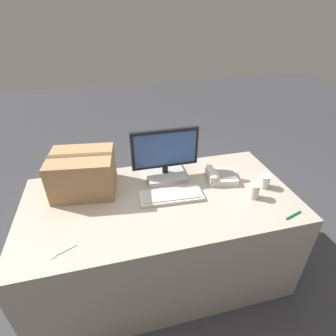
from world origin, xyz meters
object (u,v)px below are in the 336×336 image
at_px(keyboard, 171,196).
at_px(desk_phone, 220,176).
at_px(monitor, 165,158).
at_px(spoon, 59,254).
at_px(paper_cup_left, 254,191).
at_px(paper_cup_right, 264,181).
at_px(cardboard_box, 83,173).
at_px(pen_marker, 293,215).

bearing_deg(keyboard, desk_phone, 19.55).
bearing_deg(monitor, spoon, -140.73).
distance_m(desk_phone, paper_cup_left, 0.28).
bearing_deg(desk_phone, keyboard, -152.40).
bearing_deg(paper_cup_left, monitor, 142.30).
bearing_deg(paper_cup_right, keyboard, 176.60).
bearing_deg(paper_cup_right, spoon, -168.47).
relative_size(spoon, cardboard_box, 0.30).
bearing_deg(paper_cup_right, paper_cup_left, -145.21).
bearing_deg(spoon, cardboard_box, -128.57).
bearing_deg(spoon, paper_cup_left, 163.62).
distance_m(monitor, spoon, 0.92).
bearing_deg(keyboard, paper_cup_right, -0.13).
distance_m(paper_cup_right, cardboard_box, 1.25).
height_order(paper_cup_left, spoon, paper_cup_left).
relative_size(paper_cup_left, paper_cup_right, 1.11).
distance_m(monitor, desk_phone, 0.43).
height_order(desk_phone, cardboard_box, cardboard_box).
bearing_deg(monitor, cardboard_box, -177.07).
relative_size(desk_phone, paper_cup_left, 2.34).
bearing_deg(keyboard, spoon, -152.06).
relative_size(monitor, desk_phone, 2.01).
height_order(keyboard, paper_cup_right, paper_cup_right).
bearing_deg(spoon, desk_phone, 176.71).
xyz_separation_m(spoon, cardboard_box, (0.13, 0.55, 0.13)).
relative_size(paper_cup_left, cardboard_box, 0.23).
bearing_deg(paper_cup_left, pen_marker, -57.15).
xyz_separation_m(keyboard, spoon, (-0.68, -0.31, -0.01)).
relative_size(monitor, keyboard, 1.14).
bearing_deg(pen_marker, cardboard_box, 137.77).
bearing_deg(paper_cup_right, cardboard_box, 167.32).
bearing_deg(desk_phone, paper_cup_right, -19.71).
bearing_deg(monitor, paper_cup_left, -37.70).
height_order(paper_cup_left, cardboard_box, cardboard_box).
distance_m(desk_phone, paper_cup_right, 0.30).
xyz_separation_m(paper_cup_left, paper_cup_right, (0.13, 0.09, -0.01)).
height_order(keyboard, cardboard_box, cardboard_box).
distance_m(keyboard, cardboard_box, 0.61).
distance_m(desk_phone, pen_marker, 0.55).
xyz_separation_m(paper_cup_right, spoon, (-1.35, -0.27, -0.05)).
xyz_separation_m(paper_cup_right, pen_marker, (0.01, -0.32, -0.04)).
relative_size(desk_phone, paper_cup_right, 2.58).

